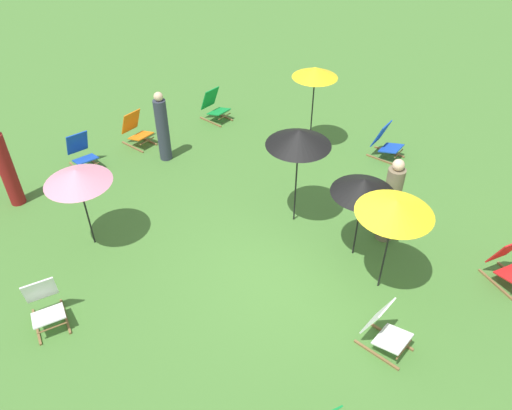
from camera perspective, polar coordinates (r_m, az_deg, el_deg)
name	(u,v)px	position (r m, az deg, el deg)	size (l,w,h in m)	color
ground_plane	(297,259)	(9.04, 4.76, -6.20)	(40.00, 40.00, 0.00)	#477A33
deckchair_0	(386,142)	(11.89, 14.71, 7.00)	(0.65, 0.86, 0.83)	olive
deckchair_3	(82,153)	(11.80, -19.44, 5.72)	(0.48, 0.76, 0.83)	olive
deckchair_4	(384,329)	(7.75, 14.56, -13.65)	(0.60, 0.83, 0.83)	olive
deckchair_6	(136,130)	(12.34, -13.65, 8.38)	(0.64, 0.85, 0.83)	olive
deckchair_7	(214,106)	(13.12, -4.82, 11.27)	(0.61, 0.84, 0.83)	olive
deckchair_8	(509,264)	(9.42, 27.11, -6.05)	(0.64, 0.85, 0.83)	olive
deckchair_10	(45,305)	(8.46, -23.15, -10.50)	(0.60, 0.83, 0.83)	olive
umbrella_0	(77,176)	(8.91, -19.93, 3.13)	(1.16, 1.16, 1.65)	black
umbrella_1	(315,72)	(11.25, 6.83, 14.91)	(1.02, 1.02, 2.01)	black
umbrella_2	(364,186)	(8.33, 12.30, 2.12)	(1.09, 1.09, 1.66)	black
umbrella_3	(396,207)	(7.68, 15.78, -0.23)	(1.20, 1.20, 1.84)	black
umbrella_4	(299,138)	(8.78, 4.94, 7.74)	(1.18, 1.18, 2.03)	black
person_0	(162,128)	(11.41, -10.72, 8.68)	(0.33, 0.33, 1.66)	#333847
person_1	(6,168)	(10.93, -26.82, 3.80)	(0.42, 0.42, 1.79)	maroon
person_2	(390,203)	(9.23, 15.22, 0.24)	(0.42, 0.42, 1.75)	#72664C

